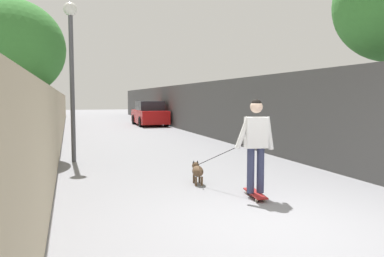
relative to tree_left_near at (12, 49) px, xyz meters
The scene contains 9 objects.
ground_plane 8.40m from the tree_left_near, 33.44° to the right, with size 80.00×80.00×0.00m, color gray.
wall_left 5.09m from the tree_left_near, 13.06° to the right, with size 48.00×0.30×1.97m, color tan.
fence_right 8.98m from the tree_left_near, 59.18° to the right, with size 48.00×0.30×2.47m, color #4C4C4C.
tree_left_near is the anchor object (origin of this frame).
lamp_post 1.89m from the tree_left_near, 122.13° to the right, with size 0.36×0.36×4.30m.
skateboard 8.13m from the tree_left_near, 142.32° to the right, with size 0.82×0.32×0.08m.
person_skateboarder 7.81m from the tree_left_near, 142.32° to the right, with size 0.27×0.72×1.65m.
dog 6.74m from the tree_left_near, 139.42° to the right, with size 1.64×0.78×1.06m.
car_near 13.98m from the tree_left_near, 27.66° to the right, with size 4.07×1.80×1.54m.
Camera 1 is at (-4.50, 2.80, 1.76)m, focal length 36.04 mm.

